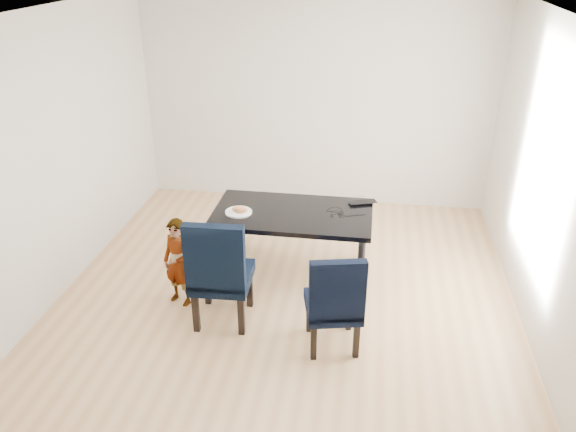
% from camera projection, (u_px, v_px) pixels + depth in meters
% --- Properties ---
extents(floor, '(4.50, 5.00, 0.01)m').
position_uv_depth(floor, '(285.00, 302.00, 5.56)').
color(floor, tan).
rests_on(floor, ground).
extents(ceiling, '(4.50, 5.00, 0.01)m').
position_uv_depth(ceiling, '(284.00, 14.00, 4.36)').
color(ceiling, white).
rests_on(ceiling, wall_back).
extents(wall_back, '(4.50, 0.01, 2.70)m').
position_uv_depth(wall_back, '(316.00, 102.00, 7.18)').
color(wall_back, silver).
rests_on(wall_back, ground).
extents(wall_front, '(4.50, 0.01, 2.70)m').
position_uv_depth(wall_front, '(203.00, 367.00, 2.74)').
color(wall_front, silver).
rests_on(wall_front, ground).
extents(wall_left, '(0.01, 5.00, 2.70)m').
position_uv_depth(wall_left, '(48.00, 161.00, 5.27)').
color(wall_left, white).
rests_on(wall_left, ground).
extents(wall_right, '(0.01, 5.00, 2.70)m').
position_uv_depth(wall_right, '(553.00, 191.00, 4.65)').
color(wall_right, white).
rests_on(wall_right, ground).
extents(dining_table, '(1.60, 0.90, 0.75)m').
position_uv_depth(dining_table, '(292.00, 244.00, 5.83)').
color(dining_table, black).
rests_on(dining_table, floor).
extents(chair_left, '(0.55, 0.57, 1.09)m').
position_uv_depth(chair_left, '(222.00, 268.00, 5.08)').
color(chair_left, black).
rests_on(chair_left, floor).
extents(chair_right, '(0.55, 0.57, 0.96)m').
position_uv_depth(chair_right, '(333.00, 298.00, 4.78)').
color(chair_right, black).
rests_on(chair_right, floor).
extents(child, '(0.38, 0.32, 0.90)m').
position_uv_depth(child, '(178.00, 262.00, 5.36)').
color(child, orange).
rests_on(child, floor).
extents(plate, '(0.31, 0.31, 0.02)m').
position_uv_depth(plate, '(239.00, 212.00, 5.65)').
color(plate, white).
rests_on(plate, dining_table).
extents(sandwich, '(0.18, 0.12, 0.06)m').
position_uv_depth(sandwich, '(240.00, 209.00, 5.62)').
color(sandwich, '#C27945').
rests_on(sandwich, plate).
extents(laptop, '(0.34, 0.27, 0.02)m').
position_uv_depth(laptop, '(362.00, 201.00, 5.88)').
color(laptop, black).
rests_on(laptop, dining_table).
extents(cable_tangle, '(0.16, 0.16, 0.01)m').
position_uv_depth(cable_tangle, '(337.00, 215.00, 5.60)').
color(cable_tangle, black).
rests_on(cable_tangle, dining_table).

